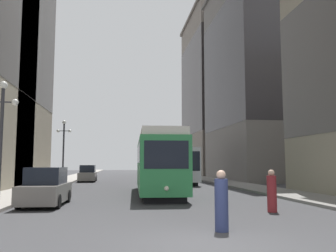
% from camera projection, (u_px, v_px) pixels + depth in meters
% --- Properties ---
extents(ground_plane, '(200.00, 200.00, 0.00)m').
position_uv_depth(ground_plane, '(206.00, 244.00, 8.92)').
color(ground_plane, '#38383A').
extents(sidewalk_left, '(3.13, 120.00, 0.15)m').
position_uv_depth(sidewalk_left, '(71.00, 178.00, 47.24)').
color(sidewalk_left, gray).
rests_on(sidewalk_left, ground).
extents(sidewalk_right, '(3.13, 120.00, 0.15)m').
position_uv_depth(sidewalk_right, '(198.00, 177.00, 49.49)').
color(sidewalk_right, gray).
rests_on(sidewalk_right, ground).
extents(streetcar, '(3.07, 12.42, 3.89)m').
position_uv_depth(streetcar, '(158.00, 162.00, 23.58)').
color(streetcar, black).
rests_on(streetcar, ground).
extents(transit_bus, '(2.66, 11.93, 3.45)m').
position_uv_depth(transit_bus, '(177.00, 164.00, 36.80)').
color(transit_bus, black).
rests_on(transit_bus, ground).
extents(parked_car_left_near, '(1.97, 4.31, 1.82)m').
position_uv_depth(parked_car_left_near, '(46.00, 188.00, 17.16)').
color(parked_car_left_near, black).
rests_on(parked_car_left_near, ground).
extents(parked_car_left_mid, '(1.93, 4.31, 1.82)m').
position_uv_depth(parked_car_left_mid, '(88.00, 174.00, 39.28)').
color(parked_car_left_mid, black).
rests_on(parked_car_left_mid, ground).
extents(pedestrian_crossing_near, '(0.39, 0.39, 1.75)m').
position_uv_depth(pedestrian_crossing_near, '(272.00, 192.00, 14.86)').
color(pedestrian_crossing_near, maroon).
rests_on(pedestrian_crossing_near, ground).
extents(pedestrian_crossing_far, '(0.41, 0.41, 1.81)m').
position_uv_depth(pedestrian_crossing_far, '(221.00, 203.00, 10.66)').
color(pedestrian_crossing_far, navy).
rests_on(pedestrian_crossing_far, ground).
extents(lamp_post_left_near, '(1.41, 0.36, 5.67)m').
position_uv_depth(lamp_post_left_near, '(2.00, 123.00, 16.40)').
color(lamp_post_left_near, '#333338').
rests_on(lamp_post_left_near, sidewalk_left).
extents(lamp_post_left_far, '(1.41, 0.36, 6.01)m').
position_uv_depth(lamp_post_left_far, '(64.00, 142.00, 34.38)').
color(lamp_post_left_far, '#333338').
rests_on(lamp_post_left_far, sidewalk_left).
extents(building_right_corner, '(10.87, 17.76, 25.69)m').
position_uv_depth(building_right_corner, '(260.00, 74.00, 45.00)').
color(building_right_corner, slate).
rests_on(building_right_corner, ground).
extents(building_right_midblock, '(11.29, 18.69, 28.70)m').
position_uv_depth(building_right_midblock, '(220.00, 92.00, 64.25)').
color(building_right_midblock, slate).
rests_on(building_right_midblock, ground).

